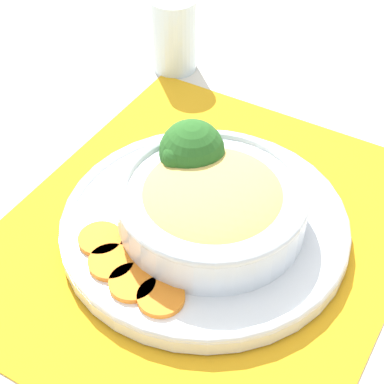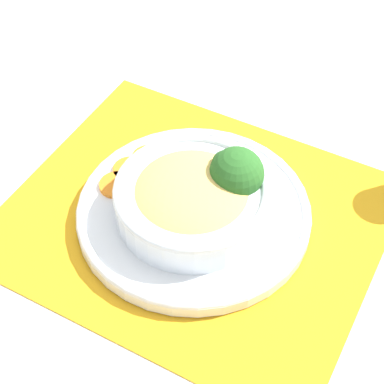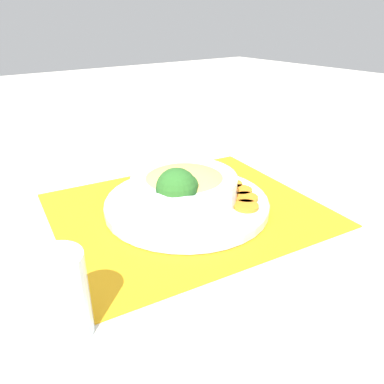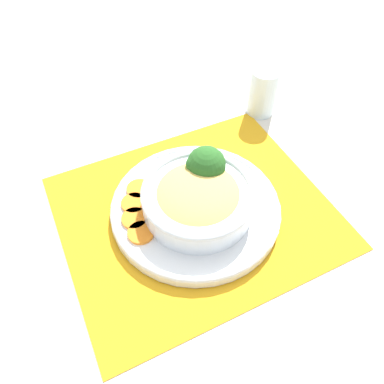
% 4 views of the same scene
% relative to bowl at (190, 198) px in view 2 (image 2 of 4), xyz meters
% --- Properties ---
extents(ground_plane, '(4.00, 4.00, 0.00)m').
position_rel_bowl_xyz_m(ground_plane, '(0.00, 0.01, -0.05)').
color(ground_plane, beige).
extents(placemat, '(0.51, 0.45, 0.00)m').
position_rel_bowl_xyz_m(placemat, '(0.00, 0.01, -0.05)').
color(placemat, orange).
rests_on(placemat, ground_plane).
extents(plate, '(0.30, 0.30, 0.02)m').
position_rel_bowl_xyz_m(plate, '(0.00, 0.01, -0.03)').
color(plate, silver).
rests_on(plate, placemat).
extents(bowl, '(0.19, 0.19, 0.06)m').
position_rel_bowl_xyz_m(bowl, '(0.00, 0.00, 0.00)').
color(bowl, silver).
rests_on(bowl, plate).
extents(broccoli_floret, '(0.07, 0.07, 0.08)m').
position_rel_bowl_xyz_m(broccoli_floret, '(0.04, 0.04, 0.02)').
color(broccoli_floret, '#84AD5B').
rests_on(broccoli_floret, plate).
extents(carrot_slice_near, '(0.04, 0.04, 0.01)m').
position_rel_bowl_xyz_m(carrot_slice_near, '(-0.06, 0.09, -0.03)').
color(carrot_slice_near, orange).
rests_on(carrot_slice_near, plate).
extents(carrot_slice_middle, '(0.04, 0.04, 0.01)m').
position_rel_bowl_xyz_m(carrot_slice_middle, '(-0.09, 0.07, -0.03)').
color(carrot_slice_middle, orange).
rests_on(carrot_slice_middle, plate).
extents(carrot_slice_far, '(0.04, 0.04, 0.01)m').
position_rel_bowl_xyz_m(carrot_slice_far, '(-0.10, 0.04, -0.03)').
color(carrot_slice_far, orange).
rests_on(carrot_slice_far, plate).
extents(carrot_slice_extra, '(0.04, 0.04, 0.01)m').
position_rel_bowl_xyz_m(carrot_slice_extra, '(-0.11, 0.01, -0.03)').
color(carrot_slice_extra, orange).
rests_on(carrot_slice_extra, plate).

